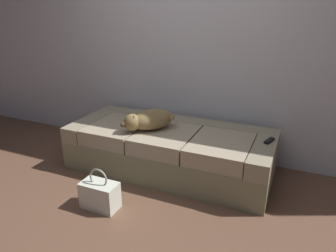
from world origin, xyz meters
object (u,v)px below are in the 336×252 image
(couch, at_px, (170,149))
(dog_tan, at_px, (149,120))
(handbag, at_px, (100,195))
(tv_remote, at_px, (269,141))

(couch, relative_size, dog_tan, 3.91)
(handbag, bearing_deg, tv_remote, 37.48)
(dog_tan, height_order, handbag, dog_tan)
(couch, xyz_separation_m, tv_remote, (0.98, 0.07, 0.24))
(tv_remote, relative_size, handbag, 0.40)
(tv_remote, bearing_deg, couch, -158.45)
(tv_remote, bearing_deg, dog_tan, -154.16)
(couch, bearing_deg, handbag, -107.10)
(dog_tan, bearing_deg, couch, 28.22)
(couch, bearing_deg, tv_remote, 4.25)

